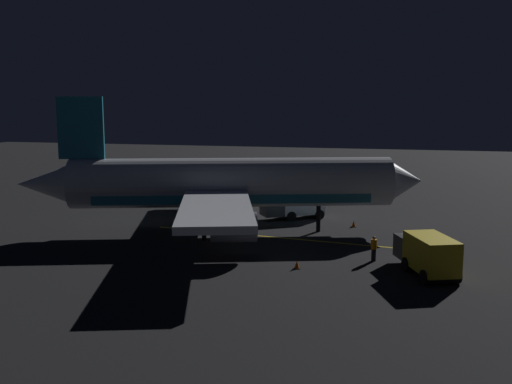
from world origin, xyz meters
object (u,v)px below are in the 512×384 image
at_px(traffic_cone_near_left, 297,265).
at_px(catering_truck, 296,205).
at_px(ground_crew_worker, 374,248).
at_px(traffic_cone_near_right, 354,224).
at_px(baggage_truck, 427,254).
at_px(airliner, 226,185).

bearing_deg(traffic_cone_near_left, catering_truck, -169.29).
distance_m(ground_crew_worker, traffic_cone_near_left, 5.70).
bearing_deg(catering_truck, traffic_cone_near_left, 10.71).
distance_m(catering_truck, traffic_cone_near_left, 16.37).
height_order(ground_crew_worker, traffic_cone_near_right, ground_crew_worker).
bearing_deg(baggage_truck, ground_crew_worker, -124.13).
height_order(airliner, traffic_cone_near_right, airliner).
bearing_deg(catering_truck, ground_crew_worker, 30.97).
bearing_deg(traffic_cone_near_right, baggage_truck, 23.41).
height_order(airliner, ground_crew_worker, airliner).
height_order(baggage_truck, catering_truck, baggage_truck).
relative_size(airliner, traffic_cone_near_left, 59.39).
relative_size(airliner, traffic_cone_near_right, 59.39).
relative_size(ground_crew_worker, traffic_cone_near_left, 3.16).
height_order(airliner, traffic_cone_near_left, airliner).
xyz_separation_m(baggage_truck, ground_crew_worker, (-2.30, -3.39, -0.41)).
relative_size(airliner, catering_truck, 5.45).
bearing_deg(ground_crew_worker, baggage_truck, 55.87).
height_order(baggage_truck, ground_crew_worker, baggage_truck).
distance_m(baggage_truck, catering_truck, 18.92).
xyz_separation_m(baggage_truck, traffic_cone_near_right, (-12.98, -5.62, -1.04)).
distance_m(airliner, catering_truck, 8.97).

